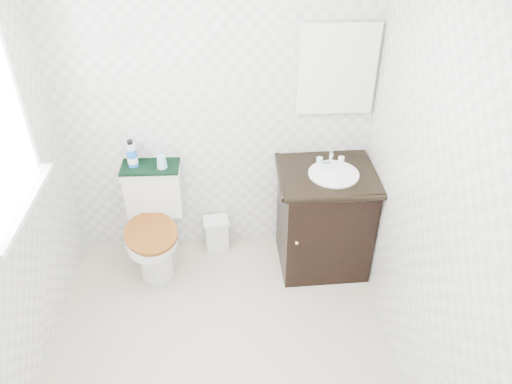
{
  "coord_description": "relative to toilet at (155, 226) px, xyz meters",
  "views": [
    {
      "loc": [
        0.13,
        -1.95,
        2.68
      ],
      "look_at": [
        0.26,
        0.75,
        0.78
      ],
      "focal_mm": 35.0,
      "sensor_mm": 36.0,
      "label": 1
    }
  ],
  "objects": [
    {
      "name": "toilet",
      "position": [
        0.0,
        0.0,
        0.0
      ],
      "size": [
        0.46,
        0.66,
        0.78
      ],
      "color": "white",
      "rests_on": "floor"
    },
    {
      "name": "mouthwash_bottle",
      "position": [
        -0.12,
        0.13,
        0.54
      ],
      "size": [
        0.07,
        0.07,
        0.2
      ],
      "color": "blue",
      "rests_on": "towel"
    },
    {
      "name": "wall_back",
      "position": [
        0.48,
        0.23,
        0.86
      ],
      "size": [
        2.4,
        0.0,
        2.4
      ],
      "primitive_type": "plane",
      "rotation": [
        1.57,
        0.0,
        0.0
      ],
      "color": "silver",
      "rests_on": "ground"
    },
    {
      "name": "soap_bar",
      "position": [
        1.25,
        0.04,
        0.49
      ],
      "size": [
        0.06,
        0.04,
        0.02
      ],
      "primitive_type": "ellipsoid",
      "color": "#1B7384",
      "rests_on": "vanity"
    },
    {
      "name": "trash_bin",
      "position": [
        0.44,
        0.13,
        -0.2
      ],
      "size": [
        0.21,
        0.18,
        0.28
      ],
      "color": "silver",
      "rests_on": "floor"
    },
    {
      "name": "wall_right",
      "position": [
        1.58,
        -0.97,
        0.86
      ],
      "size": [
        0.0,
        2.4,
        2.4
      ],
      "primitive_type": "plane",
      "rotation": [
        1.57,
        0.0,
        -1.57
      ],
      "color": "silver",
      "rests_on": "ground"
    },
    {
      "name": "floor",
      "position": [
        0.48,
        -0.97,
        -0.34
      ],
      "size": [
        2.4,
        2.4,
        0.0
      ],
      "primitive_type": "plane",
      "color": "beige",
      "rests_on": "ground"
    },
    {
      "name": "mirror",
      "position": [
        1.29,
        0.21,
        1.11
      ],
      "size": [
        0.5,
        0.02,
        0.6
      ],
      "primitive_type": "cube",
      "color": "silver",
      "rests_on": "wall_back"
    },
    {
      "name": "cup",
      "position": [
        0.09,
        0.1,
        0.5
      ],
      "size": [
        0.07,
        0.07,
        0.09
      ],
      "primitive_type": "cone",
      "color": "#87C4DD",
      "rests_on": "towel"
    },
    {
      "name": "towel",
      "position": [
        -0.0,
        0.12,
        0.44
      ],
      "size": [
        0.41,
        0.22,
        0.02
      ],
      "primitive_type": "cube",
      "color": "black",
      "rests_on": "toilet"
    },
    {
      "name": "vanity",
      "position": [
        1.25,
        -0.07,
        0.09
      ],
      "size": [
        0.69,
        0.6,
        0.92
      ],
      "color": "black",
      "rests_on": "floor"
    }
  ]
}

